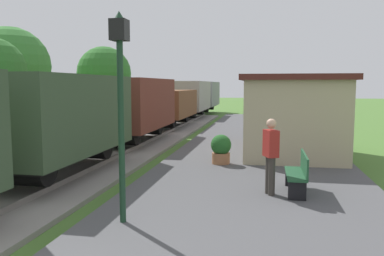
% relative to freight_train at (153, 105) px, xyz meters
% --- Properties ---
extents(freight_train, '(2.50, 39.20, 2.72)m').
position_rel_freight_train_xyz_m(freight_train, '(0.00, 0.00, 0.00)').
color(freight_train, '#384C33').
rests_on(freight_train, rail_near).
extents(station_hut, '(3.50, 5.80, 2.78)m').
position_rel_freight_train_xyz_m(station_hut, '(6.80, -5.29, 0.01)').
color(station_hut, tan).
rests_on(station_hut, platform_slab).
extents(bench_near_hut, '(0.42, 1.50, 0.91)m').
position_rel_freight_train_xyz_m(bench_near_hut, '(6.63, -10.99, -0.92)').
color(bench_near_hut, '#1E4C2D').
rests_on(bench_near_hut, platform_slab).
extents(bench_down_platform, '(0.42, 1.50, 0.91)m').
position_rel_freight_train_xyz_m(bench_down_platform, '(6.63, -1.37, -0.92)').
color(bench_down_platform, '#1E4C2D').
rests_on(bench_down_platform, platform_slab).
extents(person_waiting, '(0.37, 0.44, 1.71)m').
position_rel_freight_train_xyz_m(person_waiting, '(5.99, -11.23, -0.46)').
color(person_waiting, '#38332D').
rests_on(person_waiting, platform_slab).
extents(potted_planter, '(0.64, 0.64, 0.92)m').
position_rel_freight_train_xyz_m(potted_planter, '(4.52, -7.99, -0.92)').
color(potted_planter, '#9E6642').
rests_on(potted_planter, platform_slab).
extents(lamp_post_near, '(0.28, 0.28, 3.70)m').
position_rel_freight_train_xyz_m(lamp_post_near, '(3.38, -13.54, 1.16)').
color(lamp_post_near, '#193823').
rests_on(lamp_post_near, platform_slab).
extents(tree_field_left, '(4.24, 4.24, 5.86)m').
position_rel_freight_train_xyz_m(tree_field_left, '(-7.91, -0.56, 2.09)').
color(tree_field_left, '#4C3823').
rests_on(tree_field_left, ground).
extents(tree_field_distant, '(4.03, 4.03, 5.58)m').
position_rel_freight_train_xyz_m(tree_field_distant, '(-6.18, 8.07, 1.92)').
color(tree_field_distant, '#4C3823').
rests_on(tree_field_distant, ground).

